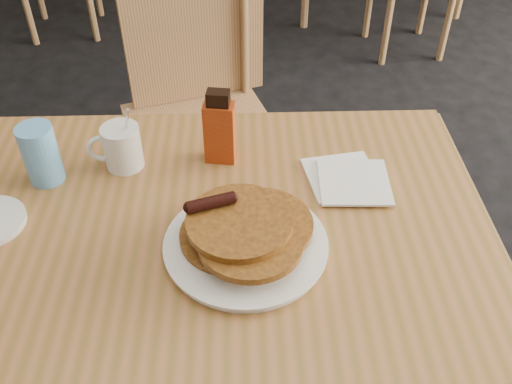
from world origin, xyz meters
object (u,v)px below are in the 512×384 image
coffee_mug (121,146)px  syrup_bottle (220,129)px  pancake_plate (245,237)px  chair_main_far (199,86)px  blue_tumbler (41,154)px  main_table (208,233)px

coffee_mug → syrup_bottle: bearing=-15.1°
syrup_bottle → pancake_plate: bearing=-71.6°
chair_main_far → coffee_mug: (-0.19, -0.57, 0.20)m
chair_main_far → coffee_mug: chair_main_far is taller
blue_tumbler → main_table: bearing=-27.3°
main_table → blue_tumbler: blue_tumbler is taller
coffee_mug → syrup_bottle: syrup_bottle is taller
chair_main_far → pancake_plate: size_ratio=3.18×
main_table → coffee_mug: coffee_mug is taller
pancake_plate → blue_tumbler: 0.49m
chair_main_far → pancake_plate: (0.05, -0.86, 0.18)m
chair_main_far → syrup_bottle: size_ratio=5.64×
main_table → coffee_mug: (-0.17, 0.20, 0.10)m
syrup_bottle → blue_tumbler: (-0.39, -0.02, -0.02)m
chair_main_far → blue_tumbler: (-0.36, -0.59, 0.21)m
main_table → chair_main_far: size_ratio=1.26×
coffee_mug → blue_tumbler: coffee_mug is taller
pancake_plate → syrup_bottle: size_ratio=1.77×
main_table → chair_main_far: bearing=88.5°
pancake_plate → coffee_mug: bearing=129.6°
pancake_plate → blue_tumbler: (-0.41, 0.27, 0.04)m
pancake_plate → syrup_bottle: bearing=94.4°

